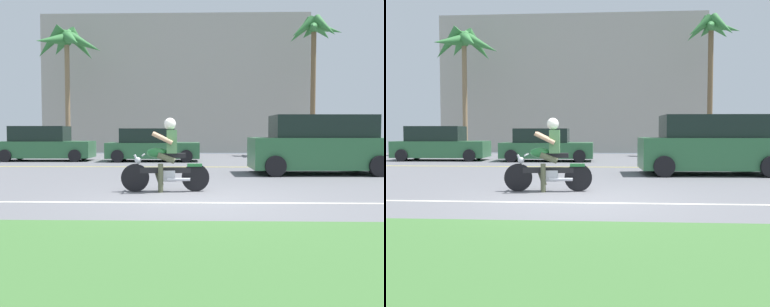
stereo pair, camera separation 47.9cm
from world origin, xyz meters
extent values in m
cube|color=slate|center=(0.00, 3.00, -0.02)|extent=(56.00, 30.00, 0.04)
cube|color=#3D6B33|center=(0.00, -4.10, 0.03)|extent=(56.00, 3.80, 0.06)
cube|color=silver|center=(0.00, -0.28, 0.00)|extent=(50.40, 0.12, 0.01)
cube|color=yellow|center=(0.00, 7.97, 0.00)|extent=(50.40, 0.12, 0.01)
cylinder|color=black|center=(-1.42, 1.21, 0.31)|extent=(0.64, 0.14, 0.63)
cylinder|color=black|center=(-0.05, 1.30, 0.31)|extent=(0.64, 0.14, 0.63)
cylinder|color=#B7BAC1|center=(-1.31, 1.21, 0.57)|extent=(0.29, 0.07, 0.55)
cube|color=black|center=(-0.74, 1.25, 0.48)|extent=(1.15, 0.19, 0.13)
cube|color=#B7BAC1|center=(-0.68, 1.26, 0.36)|extent=(0.35, 0.23, 0.25)
ellipsoid|color=#236B33|center=(-0.92, 1.24, 0.88)|extent=(0.46, 0.25, 0.23)
cube|color=black|center=(-0.53, 1.27, 0.82)|extent=(0.52, 0.27, 0.10)
cube|color=#236B33|center=(-0.08, 1.30, 0.60)|extent=(0.35, 0.19, 0.06)
cylinder|color=#B7BAC1|center=(-1.23, 1.22, 0.83)|extent=(0.09, 0.65, 0.04)
sphere|color=#B7BAC1|center=(-1.35, 1.21, 0.71)|extent=(0.15, 0.15, 0.15)
cylinder|color=#B7BAC1|center=(-0.43, 1.15, 0.28)|extent=(0.53, 0.11, 0.07)
cube|color=#4C7F4C|center=(-0.59, 1.27, 1.13)|extent=(0.25, 0.35, 0.52)
sphere|color=silver|center=(-0.63, 1.26, 1.53)|extent=(0.27, 0.27, 0.27)
cylinder|color=#51563D|center=(-0.72, 1.36, 0.77)|extent=(0.43, 0.17, 0.26)
cylinder|color=#51563D|center=(-0.71, 1.15, 0.77)|extent=(0.43, 0.17, 0.26)
cylinder|color=#51563D|center=(-0.83, 1.10, 0.32)|extent=(0.12, 0.12, 0.64)
cylinder|color=#51563D|center=(-0.89, 1.37, 0.28)|extent=(0.22, 0.13, 0.36)
cylinder|color=tan|center=(-0.81, 1.46, 1.21)|extent=(0.48, 0.13, 0.30)
cylinder|color=tan|center=(-0.78, 1.04, 1.21)|extent=(0.48, 0.13, 0.30)
cube|color=#2D663D|center=(3.83, 5.46, 0.67)|extent=(4.41, 1.99, 0.99)
cube|color=black|center=(3.92, 5.46, 1.52)|extent=(3.18, 1.69, 0.72)
cylinder|color=black|center=(5.37, 6.44, 0.32)|extent=(0.65, 0.24, 0.64)
cylinder|color=black|center=(2.24, 6.34, 0.32)|extent=(0.65, 0.24, 0.64)
cylinder|color=black|center=(5.43, 4.58, 0.32)|extent=(0.65, 0.24, 0.64)
cylinder|color=black|center=(2.29, 4.49, 0.32)|extent=(0.65, 0.24, 0.64)
cube|color=#2D663D|center=(-7.24, 11.32, 0.53)|extent=(4.38, 1.83, 0.76)
cube|color=black|center=(-7.50, 11.31, 1.27)|extent=(2.56, 1.53, 0.70)
cylinder|color=black|center=(-8.76, 10.42, 0.28)|extent=(0.57, 0.20, 0.56)
cylinder|color=black|center=(-5.65, 10.54, 0.28)|extent=(0.57, 0.20, 0.56)
cylinder|color=black|center=(-8.82, 12.10, 0.28)|extent=(0.57, 0.20, 0.56)
cylinder|color=black|center=(-5.71, 12.21, 0.28)|extent=(0.57, 0.20, 0.56)
cube|color=#2D663D|center=(-2.17, 11.21, 0.50)|extent=(4.26, 1.93, 0.70)
cube|color=black|center=(-2.42, 11.20, 1.18)|extent=(2.48, 1.63, 0.65)
cylinder|color=black|center=(-3.67, 10.26, 0.28)|extent=(0.56, 0.19, 0.56)
cylinder|color=black|center=(-0.63, 10.33, 0.28)|extent=(0.56, 0.19, 0.56)
cylinder|color=black|center=(-3.71, 12.09, 0.28)|extent=(0.56, 0.19, 0.56)
cylinder|color=black|center=(-0.67, 12.16, 0.28)|extent=(0.56, 0.19, 0.56)
cylinder|color=brown|center=(6.34, 16.10, 3.65)|extent=(0.29, 0.29, 7.31)
sphere|color=#337538|center=(6.34, 16.10, 7.31)|extent=(0.76, 0.76, 0.76)
cone|color=#337538|center=(7.08, 16.05, 7.12)|extent=(1.80, 0.73, 1.01)
cone|color=#337538|center=(6.90, 16.59, 7.12)|extent=(1.72, 1.61, 1.17)
cone|color=#337538|center=(6.22, 16.84, 7.12)|extent=(0.86, 1.81, 0.89)
cone|color=#337538|center=(5.71, 16.51, 7.12)|extent=(1.70, 1.39, 1.54)
cone|color=#337538|center=(5.65, 15.81, 7.12)|extent=(1.79, 1.21, 1.47)
cone|color=#337538|center=(6.14, 15.38, 7.12)|extent=(1.04, 1.84, 0.90)
cone|color=#337538|center=(6.82, 15.53, 7.12)|extent=(1.52, 1.64, 1.53)
cylinder|color=#846B4C|center=(-7.76, 16.19, 3.36)|extent=(0.28, 0.28, 6.71)
sphere|color=#337538|center=(-7.76, 16.19, 6.71)|extent=(0.73, 0.73, 0.73)
cone|color=#337538|center=(-6.82, 16.32, 6.48)|extent=(2.31, 1.05, 1.55)
cone|color=#337538|center=(-7.17, 16.94, 6.48)|extent=(1.88, 2.10, 1.95)
cone|color=#337538|center=(-8.34, 16.94, 6.48)|extent=(1.98, 2.22, 1.55)
cone|color=#337538|center=(-8.70, 16.19, 6.48)|extent=(1.94, 0.77, 2.09)
cone|color=#337538|center=(-8.32, 15.43, 6.48)|extent=(1.92, 2.23, 1.18)
cone|color=#337538|center=(-7.22, 15.42, 6.48)|extent=(1.89, 2.27, 1.41)
cube|color=#A8A399|center=(-1.73, 21.00, 4.45)|extent=(17.25, 4.00, 8.90)
camera|label=1|loc=(0.13, -8.31, 1.35)|focal=39.74mm
camera|label=2|loc=(0.61, -8.28, 1.35)|focal=39.74mm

